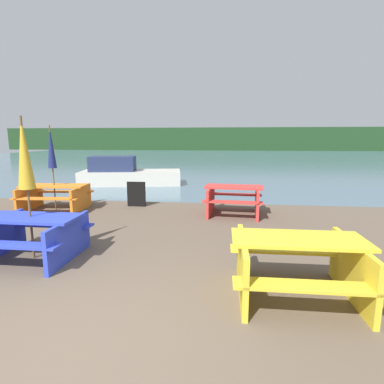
{
  "coord_description": "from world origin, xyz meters",
  "views": [
    {
      "loc": [
        1.47,
        -2.33,
        2.02
      ],
      "look_at": [
        0.72,
        4.22,
        0.85
      ],
      "focal_mm": 28.0,
      "sensor_mm": 36.0,
      "label": 1
    }
  ],
  "objects": [
    {
      "name": "water",
      "position": [
        0.0,
        32.01,
        -0.0
      ],
      "size": [
        60.0,
        50.0,
        0.0
      ],
      "color": "slate",
      "rests_on": "ground_plane"
    },
    {
      "name": "signboard",
      "position": [
        -1.22,
        6.32,
        0.38
      ],
      "size": [
        0.55,
        0.08,
        0.75
      ],
      "color": "black",
      "rests_on": "ground_plane"
    },
    {
      "name": "ground_plane",
      "position": [
        0.0,
        0.0,
        0.0
      ],
      "size": [
        60.0,
        60.0,
        0.0
      ],
      "primitive_type": "plane",
      "color": "brown"
    },
    {
      "name": "picnic_table_red",
      "position": [
        1.68,
        5.66,
        0.46
      ],
      "size": [
        1.62,
        1.49,
        0.78
      ],
      "rotation": [
        0.0,
        0.0,
        -0.07
      ],
      "color": "red",
      "rests_on": "ground_plane"
    },
    {
      "name": "umbrella_navy",
      "position": [
        -3.41,
        5.6,
        1.77
      ],
      "size": [
        0.23,
        0.23,
        2.39
      ],
      "color": "brown",
      "rests_on": "ground_plane"
    },
    {
      "name": "picnic_table_orange",
      "position": [
        -3.41,
        5.6,
        0.45
      ],
      "size": [
        1.9,
        1.53,
        0.73
      ],
      "rotation": [
        0.0,
        0.0,
        0.09
      ],
      "color": "orange",
      "rests_on": "ground_plane"
    },
    {
      "name": "umbrella_gold",
      "position": [
        -1.8,
        2.22,
        1.78
      ],
      "size": [
        0.27,
        0.27,
        2.39
      ],
      "color": "brown",
      "rests_on": "ground_plane"
    },
    {
      "name": "picnic_table_yellow",
      "position": [
        2.39,
        1.43,
        0.47
      ],
      "size": [
        1.68,
        1.4,
        0.79
      ],
      "rotation": [
        0.0,
        0.0,
        0.01
      ],
      "color": "yellow",
      "rests_on": "ground_plane"
    },
    {
      "name": "far_treeline",
      "position": [
        0.0,
        52.01,
        2.0
      ],
      "size": [
        80.0,
        1.6,
        4.0
      ],
      "color": "#1E3D1E",
      "rests_on": "water"
    },
    {
      "name": "picnic_table_blue",
      "position": [
        -1.8,
        2.22,
        0.44
      ],
      "size": [
        1.6,
        1.38,
        0.74
      ],
      "rotation": [
        0.0,
        0.0,
        -0.0
      ],
      "color": "blue",
      "rests_on": "ground_plane"
    },
    {
      "name": "boat",
      "position": [
        -2.98,
        10.65,
        0.46
      ],
      "size": [
        4.62,
        2.43,
        1.26
      ],
      "rotation": [
        0.0,
        0.0,
        0.18
      ],
      "color": "beige",
      "rests_on": "water"
    }
  ]
}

